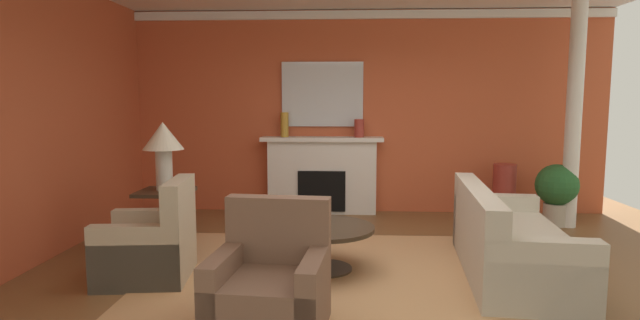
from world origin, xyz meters
The scene contains 19 objects.
ground_plane centered at (0.00, 0.00, 0.00)m, with size 8.68×8.68×0.00m, color brown.
wall_fireplace centered at (0.00, 2.93, 1.50)m, with size 7.28×0.12×3.00m, color #C65633.
wall_window centered at (-3.40, 0.30, 1.50)m, with size 0.12×6.34×3.00m, color #C65633.
crown_moulding centered at (0.00, 2.85, 2.92)m, with size 7.28×0.08×0.12m, color white.
area_rug centered at (-0.40, 0.09, 0.01)m, with size 3.39×2.65×0.01m, color tan.
fireplace centered at (-0.55, 2.72, 0.54)m, with size 1.80×0.35×1.14m.
mantel_mirror centered at (-0.55, 2.84, 1.77)m, with size 1.21×0.04×0.95m, color silver.
sofa centered at (1.37, 0.04, 0.30)m, with size 1.10×2.18×0.85m.
armchair_near_window centered at (-2.03, -0.22, 0.31)m, with size 0.88×0.88×0.95m.
armchair_facing_fireplace centered at (-0.73, -1.28, 0.31)m, with size 0.87×0.87×0.95m.
coffee_table centered at (-0.40, 0.09, 0.34)m, with size 1.00×1.00×0.45m.
side_table centered at (-2.18, 0.62, 0.40)m, with size 0.56×0.56×0.70m.
table_lamp centered at (-2.18, 0.62, 1.22)m, with size 0.44×0.44×0.75m.
vase_tall_corner centered at (2.04, 2.42, 0.40)m, with size 0.32×0.32×0.79m, color #9E3328.
vase_mantel_left centered at (-1.10, 2.67, 1.32)m, with size 0.12×0.12×0.36m, color #B7892D.
vase_mantel_right centered at (0.00, 2.67, 1.28)m, with size 0.14×0.14×0.26m, color #9E3328.
book_red_cover centered at (-0.52, 0.26, 0.47)m, with size 0.22×0.18×0.05m, color maroon.
potted_plant centered at (2.64, 2.11, 0.49)m, with size 0.56×0.56×0.83m.
column_white centered at (2.78, 2.04, 1.50)m, with size 0.20×0.20×3.00m, color white.
Camera 1 is at (-0.19, -4.85, 1.69)m, focal length 28.87 mm.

